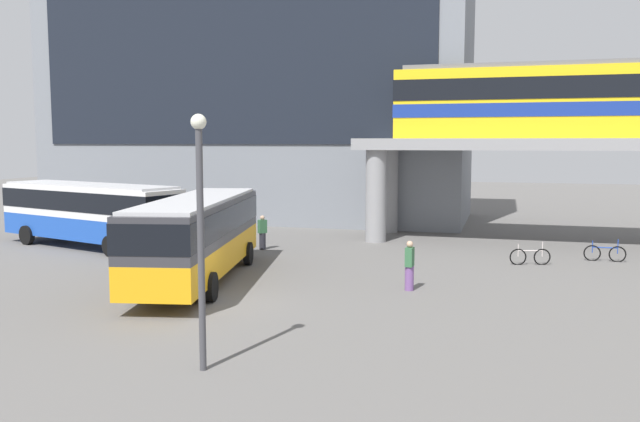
{
  "coord_description": "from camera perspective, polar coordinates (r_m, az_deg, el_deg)",
  "views": [
    {
      "loc": [
        8.95,
        -19.68,
        5.34
      ],
      "look_at": [
        0.87,
        8.9,
        2.2
      ],
      "focal_mm": 36.95,
      "sensor_mm": 36.0,
      "label": 1
    }
  ],
  "objects": [
    {
      "name": "ground_plane",
      "position": [
        31.45,
        -0.98,
        -3.74
      ],
      "size": [
        120.0,
        120.0,
        0.0
      ],
      "primitive_type": "plane",
      "color": "#605E5B"
    },
    {
      "name": "station_building",
      "position": [
        47.66,
        -5.26,
        11.13
      ],
      "size": [
        29.05,
        11.17,
        19.18
      ],
      "color": "slate",
      "rests_on": "ground_plane"
    },
    {
      "name": "elevated_platform",
      "position": [
        36.75,
        24.07,
        4.38
      ],
      "size": [
        26.15,
        5.53,
        5.5
      ],
      "color": "gray",
      "rests_on": "ground_plane"
    },
    {
      "name": "train",
      "position": [
        36.81,
        24.31,
        8.82
      ],
      "size": [
        22.31,
        2.96,
        3.84
      ],
      "color": "yellow",
      "rests_on": "elevated_platform"
    },
    {
      "name": "bus_main",
      "position": [
        25.43,
        -10.53,
        -1.64
      ],
      "size": [
        4.64,
        11.32,
        3.22
      ],
      "color": "orange",
      "rests_on": "ground_plane"
    },
    {
      "name": "bus_secondary",
      "position": [
        35.15,
        -19.33,
        0.22
      ],
      "size": [
        11.29,
        5.72,
        3.22
      ],
      "color": "#1E4CB2",
      "rests_on": "ground_plane"
    },
    {
      "name": "bicycle_blue",
      "position": [
        32.13,
        23.44,
        -3.38
      ],
      "size": [
        1.79,
        0.07,
        1.04
      ],
      "color": "black",
      "rests_on": "ground_plane"
    },
    {
      "name": "bicycle_silver",
      "position": [
        30.08,
        17.74,
        -3.78
      ],
      "size": [
        1.74,
        0.55,
        1.04
      ],
      "color": "black",
      "rests_on": "ground_plane"
    },
    {
      "name": "pedestrian_walking_across",
      "position": [
        23.93,
        7.76,
        -4.83
      ],
      "size": [
        0.32,
        0.43,
        1.8
      ],
      "color": "#724C8C",
      "rests_on": "ground_plane"
    },
    {
      "name": "pedestrian_waiting_near_stop",
      "position": [
        32.76,
        -5.01,
        -1.95
      ],
      "size": [
        0.46,
        0.47,
        1.71
      ],
      "color": "#26262D",
      "rests_on": "ground_plane"
    },
    {
      "name": "lamp_post",
      "position": [
        15.32,
        -10.32,
        -0.8
      ],
      "size": [
        0.36,
        0.36,
        5.96
      ],
      "color": "#3F3F44",
      "rests_on": "ground_plane"
    }
  ]
}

